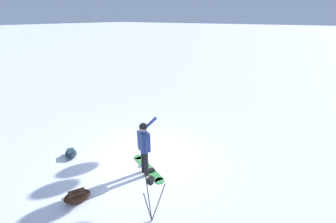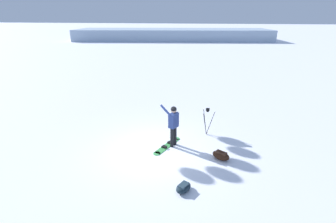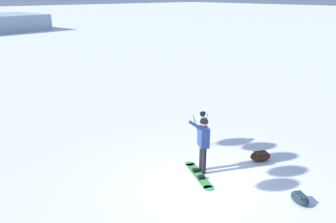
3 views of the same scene
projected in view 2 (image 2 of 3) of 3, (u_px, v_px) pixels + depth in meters
ground_plane at (155, 150)px, 10.14m from camera, size 300.00×300.00×0.00m
snowboarder at (173, 122)px, 10.05m from camera, size 0.47×0.79×1.81m
snowboard at (167, 145)px, 10.41m from camera, size 1.68×0.90×0.10m
gear_bag_large at (221, 155)px, 9.40m from camera, size 0.66×0.79×0.33m
camera_tripod at (207, 116)px, 11.11m from camera, size 0.60×0.55×1.30m
gear_bag_small at (183, 187)px, 7.72m from camera, size 0.71×0.62×0.25m
distant_ridge at (173, 35)px, 53.12m from camera, size 15.54×41.99×2.29m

